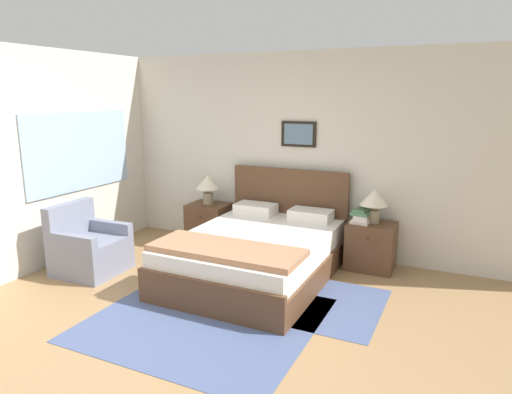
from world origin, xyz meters
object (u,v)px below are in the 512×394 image
object	(u,v)px
bed	(256,253)
table_lamp_near_window	(208,184)
nightstand_by_door	(371,246)
armchair	(88,249)
table_lamp_by_door	(374,200)
nightstand_near_window	(209,224)

from	to	relation	value
bed	table_lamp_near_window	bearing A→B (deg)	143.32
nightstand_by_door	table_lamp_near_window	xyz separation A→B (m)	(-2.27, 0.02, 0.56)
bed	armchair	xyz separation A→B (m)	(-1.86, -0.70, -0.01)
bed	table_lamp_near_window	xyz separation A→B (m)	(-1.14, 0.85, 0.56)
table_lamp_by_door	armchair	bearing A→B (deg)	-152.64
nightstand_near_window	table_lamp_near_window	distance (m)	0.56
bed	table_lamp_near_window	size ratio (longest dim) A/B	5.30
bed	table_lamp_by_door	size ratio (longest dim) A/B	5.30
nightstand_by_door	nightstand_near_window	bearing A→B (deg)	180.00
table_lamp_near_window	bed	bearing A→B (deg)	-36.68
armchair	table_lamp_near_window	world-z (taller)	table_lamp_near_window
bed	nightstand_by_door	world-z (taller)	bed
bed	armchair	distance (m)	1.99
armchair	nightstand_by_door	xyz separation A→B (m)	(2.99, 1.53, 0.00)
armchair	nightstand_near_window	size ratio (longest dim) A/B	1.44
armchair	table_lamp_by_door	distance (m)	3.42
armchair	nightstand_near_window	distance (m)	1.70
table_lamp_near_window	armchair	bearing A→B (deg)	-114.84
bed	armchair	world-z (taller)	bed
bed	table_lamp_near_window	distance (m)	1.53
armchair	nightstand_by_door	distance (m)	3.36
nightstand_by_door	armchair	bearing A→B (deg)	-152.87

